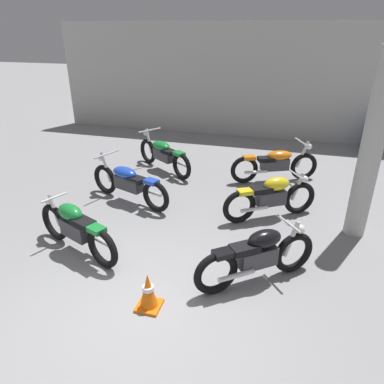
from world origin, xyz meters
TOP-DOWN VIEW (x-y plane):
  - ground_plane at (0.00, 0.00)m, footprint 60.00×60.00m
  - back_wall at (0.00, 8.79)m, footprint 12.84×0.24m
  - support_pillar at (3.00, 2.94)m, footprint 0.36×0.36m
  - motorcycle_left_row_0 at (-1.50, 1.04)m, footprint 1.86×0.86m
  - motorcycle_left_row_1 at (-1.48, 3.00)m, footprint 2.07×0.96m
  - motorcycle_left_row_2 at (-1.40, 4.93)m, footprint 1.84×1.33m
  - motorcycle_right_row_0 at (1.44, 1.07)m, footprint 1.62×1.31m
  - motorcycle_right_row_1 at (1.47, 3.09)m, footprint 1.71×1.16m
  - motorcycle_right_row_2 at (1.43, 5.00)m, footprint 2.02×1.07m
  - oil_drum at (4.00, 7.99)m, footprint 0.59×0.59m
  - traffic_cone at (0.12, 0.14)m, footprint 0.32×0.32m

SIDE VIEW (x-z plane):
  - ground_plane at x=0.00m, z-range 0.00..0.00m
  - traffic_cone at x=0.12m, z-range -0.01..0.53m
  - oil_drum at x=4.00m, z-range 0.00..0.85m
  - motorcycle_left_row_1 at x=-1.48m, z-range -0.04..0.94m
  - motorcycle_left_row_2 at x=-1.40m, z-range -0.04..0.94m
  - motorcycle_right_row_2 at x=1.43m, z-range -0.04..0.94m
  - motorcycle_left_row_0 at x=-1.50m, z-range 0.02..0.90m
  - motorcycle_right_row_0 at x=1.44m, z-range 0.02..0.90m
  - motorcycle_right_row_1 at x=1.47m, z-range 0.02..0.90m
  - support_pillar at x=3.00m, z-range 0.00..3.20m
  - back_wall at x=0.00m, z-range 0.00..3.60m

